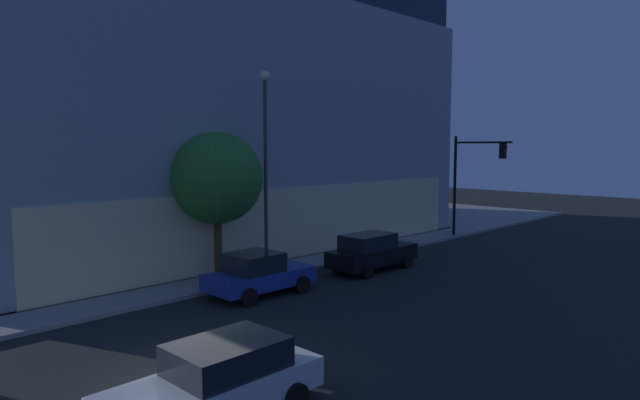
{
  "coord_description": "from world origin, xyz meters",
  "views": [
    {
      "loc": [
        -6.88,
        -11.19,
        5.65
      ],
      "look_at": [
        9.04,
        4.46,
        3.48
      ],
      "focal_mm": 31.01,
      "sensor_mm": 36.0,
      "label": 1
    }
  ],
  "objects_px": {
    "car_blue": "(258,274)",
    "car_black": "(371,252)",
    "sidewalk_tree": "(217,178)",
    "car_white": "(218,381)",
    "traffic_light_far_corner": "(472,170)",
    "modern_building": "(137,113)",
    "street_lamp_sidewalk": "(265,148)"
  },
  "relations": [
    {
      "from": "sidewalk_tree",
      "to": "car_blue",
      "type": "height_order",
      "value": "sidewalk_tree"
    },
    {
      "from": "sidewalk_tree",
      "to": "car_black",
      "type": "distance_m",
      "value": 7.73
    },
    {
      "from": "street_lamp_sidewalk",
      "to": "sidewalk_tree",
      "type": "relative_size",
      "value": 1.42
    },
    {
      "from": "car_blue",
      "to": "car_black",
      "type": "height_order",
      "value": "car_black"
    },
    {
      "from": "car_black",
      "to": "car_white",
      "type": "bearing_deg",
      "value": -153.45
    },
    {
      "from": "car_white",
      "to": "sidewalk_tree",
      "type": "bearing_deg",
      "value": 54.85
    },
    {
      "from": "modern_building",
      "to": "sidewalk_tree",
      "type": "distance_m",
      "value": 17.7
    },
    {
      "from": "modern_building",
      "to": "car_blue",
      "type": "bearing_deg",
      "value": -105.51
    },
    {
      "from": "modern_building",
      "to": "car_blue",
      "type": "distance_m",
      "value": 21.63
    },
    {
      "from": "traffic_light_far_corner",
      "to": "modern_building",
      "type": "bearing_deg",
      "value": 121.63
    },
    {
      "from": "sidewalk_tree",
      "to": "car_white",
      "type": "height_order",
      "value": "sidewalk_tree"
    },
    {
      "from": "modern_building",
      "to": "traffic_light_far_corner",
      "type": "height_order",
      "value": "modern_building"
    },
    {
      "from": "traffic_light_far_corner",
      "to": "car_blue",
      "type": "bearing_deg",
      "value": -177.75
    },
    {
      "from": "street_lamp_sidewalk",
      "to": "modern_building",
      "type": "bearing_deg",
      "value": 80.06
    },
    {
      "from": "traffic_light_far_corner",
      "to": "sidewalk_tree",
      "type": "height_order",
      "value": "traffic_light_far_corner"
    },
    {
      "from": "sidewalk_tree",
      "to": "car_white",
      "type": "bearing_deg",
      "value": -125.15
    },
    {
      "from": "street_lamp_sidewalk",
      "to": "car_black",
      "type": "height_order",
      "value": "street_lamp_sidewalk"
    },
    {
      "from": "street_lamp_sidewalk",
      "to": "car_blue",
      "type": "height_order",
      "value": "street_lamp_sidewalk"
    },
    {
      "from": "street_lamp_sidewalk",
      "to": "car_black",
      "type": "distance_m",
      "value": 6.71
    },
    {
      "from": "car_blue",
      "to": "car_black",
      "type": "distance_m",
      "value": 6.33
    },
    {
      "from": "traffic_light_far_corner",
      "to": "street_lamp_sidewalk",
      "type": "height_order",
      "value": "street_lamp_sidewalk"
    },
    {
      "from": "street_lamp_sidewalk",
      "to": "traffic_light_far_corner",
      "type": "bearing_deg",
      "value": -6.71
    },
    {
      "from": "car_black",
      "to": "sidewalk_tree",
      "type": "bearing_deg",
      "value": 149.28
    },
    {
      "from": "car_blue",
      "to": "car_black",
      "type": "xyz_separation_m",
      "value": [
        6.31,
        -0.41,
        0.04
      ]
    },
    {
      "from": "modern_building",
      "to": "traffic_light_far_corner",
      "type": "xyz_separation_m",
      "value": [
        11.7,
        -19.0,
        -3.72
      ]
    },
    {
      "from": "traffic_light_far_corner",
      "to": "car_blue",
      "type": "distance_m",
      "value": 17.52
    },
    {
      "from": "traffic_light_far_corner",
      "to": "car_white",
      "type": "height_order",
      "value": "traffic_light_far_corner"
    },
    {
      "from": "sidewalk_tree",
      "to": "car_blue",
      "type": "relative_size",
      "value": 1.46
    },
    {
      "from": "traffic_light_far_corner",
      "to": "car_black",
      "type": "relative_size",
      "value": 1.3
    },
    {
      "from": "modern_building",
      "to": "car_white",
      "type": "relative_size",
      "value": 6.93
    },
    {
      "from": "modern_building",
      "to": "car_black",
      "type": "height_order",
      "value": "modern_building"
    },
    {
      "from": "car_white",
      "to": "car_black",
      "type": "bearing_deg",
      "value": 26.55
    }
  ]
}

